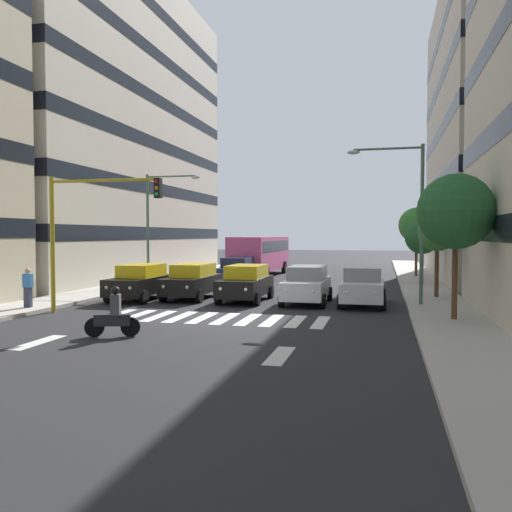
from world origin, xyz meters
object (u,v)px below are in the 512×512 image
car_4 (140,282)px  motorcycle_with_rider (113,316)px  car_2 (246,283)px  street_tree_3 (417,225)px  street_tree_0 (456,212)px  bus_behind_traffic (261,252)px  street_lamp_right (157,216)px  street_tree_1 (437,233)px  car_3 (192,281)px  pedestrian_waiting (28,287)px  car_0 (363,286)px  car_row2_0 (237,271)px  car_1 (307,284)px  street_lamp_left (408,205)px  traffic_light_gantry (83,220)px  street_tree_2 (422,237)px

car_4 → motorcycle_with_rider: bearing=111.0°
car_2 → street_tree_3: size_ratio=0.89×
motorcycle_with_rider → street_tree_0: street_tree_0 is taller
bus_behind_traffic → street_lamp_right: (4.27, 9.51, 2.48)m
street_tree_1 → car_3: bearing=11.0°
car_2 → pedestrian_waiting: pedestrian_waiting is taller
street_tree_0 → street_tree_1: (-0.04, -6.88, -0.71)m
car_0 → street_tree_3: street_tree_3 is taller
car_row2_0 → car_4: bearing=74.2°
pedestrian_waiting → car_0: bearing=-159.4°
car_1 → car_3: 5.77m
motorcycle_with_rider → car_row2_0: bearing=-87.0°
street_lamp_left → pedestrian_waiting: (15.36, 4.90, -3.44)m
bus_behind_traffic → car_3: bearing=90.0°
street_tree_0 → pedestrian_waiting: street_tree_0 is taller
traffic_light_gantry → street_lamp_right: (1.79, -11.04, 0.60)m
car_2 → street_lamp_right: 9.75m
car_2 → bus_behind_traffic: bus_behind_traffic is taller
bus_behind_traffic → pedestrian_waiting: bus_behind_traffic is taller
street_tree_1 → car_row2_0: bearing=-25.3°
car_2 → pedestrian_waiting: bearing=33.1°
car_1 → street_lamp_right: (10.03, -5.80, 3.45)m
car_4 → car_row2_0: (-2.46, -8.69, 0.00)m
car_3 → car_row2_0: size_ratio=1.00×
motorcycle_with_rider → car_4: bearing=-69.0°
car_0 → car_3: bearing=-3.5°
car_0 → street_tree_0: street_tree_0 is taller
car_0 → car_3: same height
car_3 → traffic_light_gantry: traffic_light_gantry is taller
traffic_light_gantry → street_tree_1: 16.25m
car_4 → street_tree_0: size_ratio=0.86×
street_lamp_left → street_lamp_right: bearing=-22.6°
car_0 → street_tree_0: bearing=129.3°
street_tree_3 → car_4: bearing=50.2°
street_lamp_right → street_tree_3: 18.85m
street_lamp_left → street_tree_0: bearing=110.1°
traffic_light_gantry → pedestrian_waiting: 3.83m
car_row2_0 → street_tree_1: 13.01m
street_tree_1 → street_tree_3: size_ratio=0.81×
car_3 → car_row2_0: same height
car_1 → pedestrian_waiting: pedestrian_waiting is taller
street_tree_2 → car_3: bearing=39.6°
street_lamp_right → street_tree_0: bearing=147.9°
car_4 → street_lamp_left: size_ratio=0.64×
street_lamp_left → street_tree_0: 4.22m
street_tree_2 → pedestrian_waiting: 22.55m
bus_behind_traffic → street_tree_1: (-11.68, 12.61, 1.41)m
motorcycle_with_rider → street_lamp_left: size_ratio=0.24×
traffic_light_gantry → street_tree_1: traffic_light_gantry is taller
street_tree_0 → street_tree_3: street_tree_0 is taller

